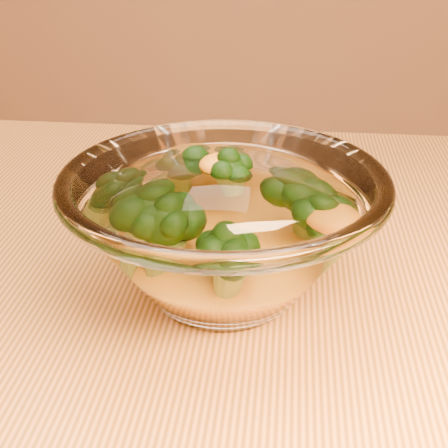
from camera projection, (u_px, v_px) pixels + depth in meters
The scene contains 4 objects.
table at pixel (306, 399), 0.53m from camera, with size 1.20×0.80×0.75m.
glass_bowl at pixel (224, 230), 0.47m from camera, with size 0.25×0.25×0.11m.
cheese_sauce at pixel (224, 256), 0.49m from camera, with size 0.12×0.12×0.03m, color orange.
broccoli_heap at pixel (215, 208), 0.48m from camera, with size 0.18×0.15×0.08m.
Camera 1 is at (-0.03, -0.41, 1.04)m, focal length 50.00 mm.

